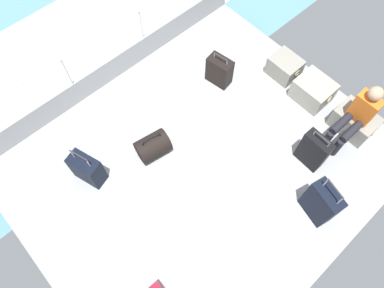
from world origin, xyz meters
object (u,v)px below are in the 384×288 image
(suitcase_1, at_px, (313,151))
(suitcase_2, at_px, (321,203))
(cargo_crate_1, at_px, (313,91))
(cargo_crate_0, at_px, (285,67))
(suitcase_3, at_px, (219,71))
(cargo_crate_2, at_px, (354,122))
(duffel_bag, at_px, (153,146))
(suitcase_0, at_px, (87,169))
(passenger_seated, at_px, (357,116))

(suitcase_1, relative_size, suitcase_2, 0.81)
(cargo_crate_1, xyz_separation_m, suitcase_1, (0.70, -0.92, 0.13))
(cargo_crate_0, height_order, cargo_crate_1, cargo_crate_1)
(suitcase_1, bearing_deg, cargo_crate_0, 144.13)
(cargo_crate_1, height_order, suitcase_3, suitcase_3)
(suitcase_1, distance_m, suitcase_2, 0.78)
(suitcase_1, relative_size, suitcase_3, 1.22)
(cargo_crate_2, bearing_deg, duffel_bag, -124.59)
(cargo_crate_2, xyz_separation_m, suitcase_0, (-2.05, -3.47, 0.08))
(suitcase_0, bearing_deg, passenger_seated, 58.04)
(suitcase_1, bearing_deg, cargo_crate_2, 84.32)
(duffel_bag, bearing_deg, suitcase_3, 100.17)
(cargo_crate_2, height_order, passenger_seated, passenger_seated)
(cargo_crate_1, xyz_separation_m, cargo_crate_2, (0.79, 0.02, -0.00))
(suitcase_2, xyz_separation_m, duffel_bag, (-2.22, -1.06, -0.17))
(suitcase_1, bearing_deg, duffel_bag, -135.95)
(suitcase_1, bearing_deg, cargo_crate_1, 127.18)
(suitcase_0, height_order, suitcase_1, suitcase_1)
(suitcase_3, distance_m, duffel_bag, 1.68)
(suitcase_1, bearing_deg, passenger_seated, 82.98)
(cargo_crate_0, height_order, cargo_crate_2, cargo_crate_2)
(passenger_seated, bearing_deg, cargo_crate_2, 90.00)
(suitcase_0, bearing_deg, cargo_crate_0, 79.68)
(passenger_seated, relative_size, suitcase_1, 1.45)
(cargo_crate_0, bearing_deg, passenger_seated, -8.18)
(cargo_crate_0, bearing_deg, duffel_bag, -97.42)
(cargo_crate_0, relative_size, suitcase_0, 0.71)
(cargo_crate_0, distance_m, suitcase_1, 1.64)
(suitcase_3, bearing_deg, passenger_seated, 19.02)
(suitcase_3, bearing_deg, suitcase_0, -90.14)
(suitcase_0, height_order, duffel_bag, suitcase_0)
(cargo_crate_2, xyz_separation_m, suitcase_2, (0.47, -1.48, 0.17))
(cargo_crate_1, bearing_deg, suitcase_3, -145.31)
(suitcase_0, relative_size, suitcase_1, 0.99)
(cargo_crate_1, height_order, cargo_crate_2, cargo_crate_1)
(suitcase_0, xyz_separation_m, suitcase_3, (0.01, 2.59, -0.01))
(cargo_crate_2, distance_m, suitcase_3, 2.23)
(cargo_crate_2, xyz_separation_m, passenger_seated, (0.00, -0.18, 0.37))
(passenger_seated, distance_m, suitcase_0, 3.89)
(duffel_bag, bearing_deg, suitcase_2, 25.52)
(suitcase_0, xyz_separation_m, suitcase_2, (2.52, 1.99, 0.09))
(cargo_crate_2, bearing_deg, suitcase_0, -120.60)
(passenger_seated, distance_m, suitcase_1, 0.80)
(passenger_seated, bearing_deg, suitcase_0, -121.96)
(suitcase_2, bearing_deg, suitcase_0, -141.67)
(cargo_crate_0, relative_size, cargo_crate_2, 0.79)
(cargo_crate_1, relative_size, suitcase_0, 0.83)
(passenger_seated, bearing_deg, duffel_bag, -126.59)
(cargo_crate_2, distance_m, passenger_seated, 0.42)
(suitcase_2, bearing_deg, cargo_crate_2, 107.46)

